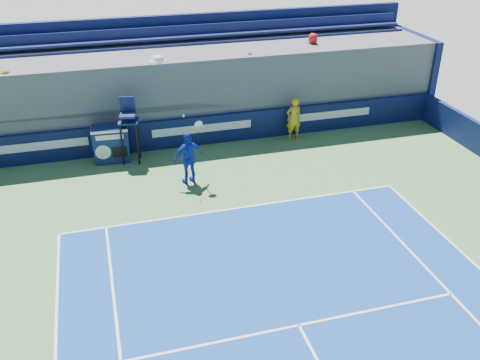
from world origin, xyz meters
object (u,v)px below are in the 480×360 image
object	(u,v)px
ball_person	(294,118)
umpire_chair	(129,123)
tennis_player	(189,158)
match_clock	(111,143)

from	to	relation	value
ball_person	umpire_chair	world-z (taller)	umpire_chair
umpire_chair	tennis_player	size ratio (longest dim) A/B	0.96
ball_person	match_clock	world-z (taller)	ball_person
umpire_chair	tennis_player	xyz separation A→B (m)	(1.77, -2.29, -0.56)
tennis_player	match_clock	bearing A→B (deg)	134.88
ball_person	tennis_player	world-z (taller)	tennis_player
umpire_chair	tennis_player	world-z (taller)	tennis_player
ball_person	umpire_chair	bearing A→B (deg)	-1.06
match_clock	ball_person	bearing A→B (deg)	0.79
umpire_chair	tennis_player	bearing A→B (deg)	-52.31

